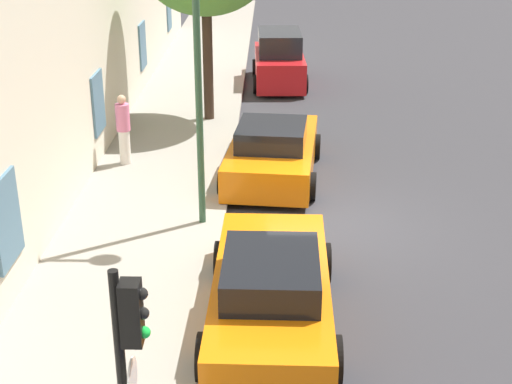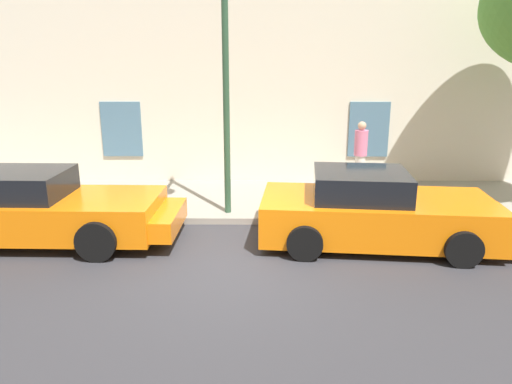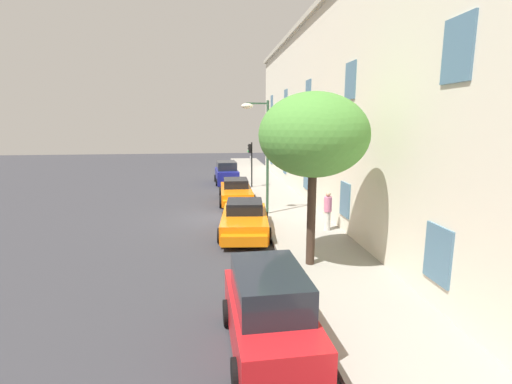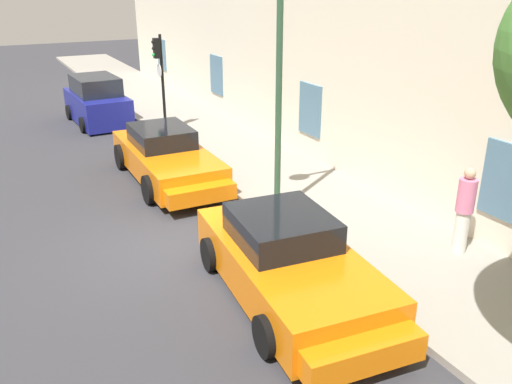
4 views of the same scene
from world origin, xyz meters
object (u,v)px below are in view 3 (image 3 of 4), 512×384
object	(u,v)px
hatchback_parked	(269,314)
street_lamp	(260,137)
traffic_light	(251,157)
sportscar_red_lead	(236,193)
tree_near_kerb	(314,136)
pedestrian_admiring	(328,211)
sportscar_yellow_flank	(245,221)
hatchback_distant	(227,174)

from	to	relation	value
hatchback_parked	street_lamp	distance (m)	12.19
traffic_light	street_lamp	world-z (taller)	street_lamp
street_lamp	traffic_light	bearing A→B (deg)	177.40
sportscar_red_lead	traffic_light	size ratio (longest dim) A/B	1.56
tree_near_kerb	pedestrian_admiring	xyz separation A→B (m)	(-3.82, 1.80, -3.46)
hatchback_parked	pedestrian_admiring	distance (m)	9.16
hatchback_parked	traffic_light	distance (m)	19.82
hatchback_parked	street_lamp	world-z (taller)	street_lamp
traffic_light	street_lamp	distance (m)	8.23
pedestrian_admiring	sportscar_yellow_flank	bearing A→B (deg)	-94.19
sportscar_red_lead	hatchback_parked	bearing A→B (deg)	-0.98
sportscar_yellow_flank	hatchback_parked	world-z (taller)	hatchback_parked
sportscar_red_lead	hatchback_parked	distance (m)	15.11
street_lamp	pedestrian_admiring	bearing A→B (deg)	37.96
sportscar_yellow_flank	pedestrian_admiring	size ratio (longest dim) A/B	2.79
sportscar_yellow_flank	traffic_light	distance (m)	11.37
sportscar_red_lead	traffic_light	distance (m)	5.10
sportscar_red_lead	tree_near_kerb	size ratio (longest dim) A/B	0.89
hatchback_distant	street_lamp	xyz separation A→B (m)	(10.76, 1.31, 3.37)
pedestrian_admiring	street_lamp	bearing A→B (deg)	-142.04
hatchback_distant	traffic_light	distance (m)	3.58
traffic_light	hatchback_parked	bearing A→B (deg)	-4.75
traffic_light	pedestrian_admiring	world-z (taller)	traffic_light
sportscar_red_lead	pedestrian_admiring	xyz separation A→B (m)	(6.83, 3.65, 0.42)
hatchback_distant	pedestrian_admiring	bearing A→B (deg)	15.60
sportscar_yellow_flank	hatchback_parked	size ratio (longest dim) A/B	1.25
sportscar_red_lead	sportscar_yellow_flank	world-z (taller)	sportscar_yellow_flank
pedestrian_admiring	traffic_light	bearing A→B (deg)	-168.73
hatchback_parked	pedestrian_admiring	world-z (taller)	pedestrian_admiring
hatchback_parked	pedestrian_admiring	xyz separation A→B (m)	(-8.28, 3.91, 0.20)
hatchback_parked	tree_near_kerb	xyz separation A→B (m)	(-4.47, 2.11, 3.66)
hatchback_parked	pedestrian_admiring	size ratio (longest dim) A/B	2.23
traffic_light	pedestrian_admiring	xyz separation A→B (m)	(11.41, 2.27, -1.35)
hatchback_distant	street_lamp	world-z (taller)	street_lamp
hatchback_parked	traffic_light	bearing A→B (deg)	175.25
tree_near_kerb	street_lamp	size ratio (longest dim) A/B	0.98
sportscar_red_lead	tree_near_kerb	distance (m)	11.48
street_lamp	hatchback_parked	bearing A→B (deg)	-6.23
hatchback_parked	street_lamp	xyz separation A→B (m)	(-11.66, 1.27, 3.32)
hatchback_distant	tree_near_kerb	world-z (taller)	tree_near_kerb
hatchback_parked	sportscar_yellow_flank	bearing A→B (deg)	178.57
sportscar_yellow_flank	tree_near_kerb	distance (m)	5.96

